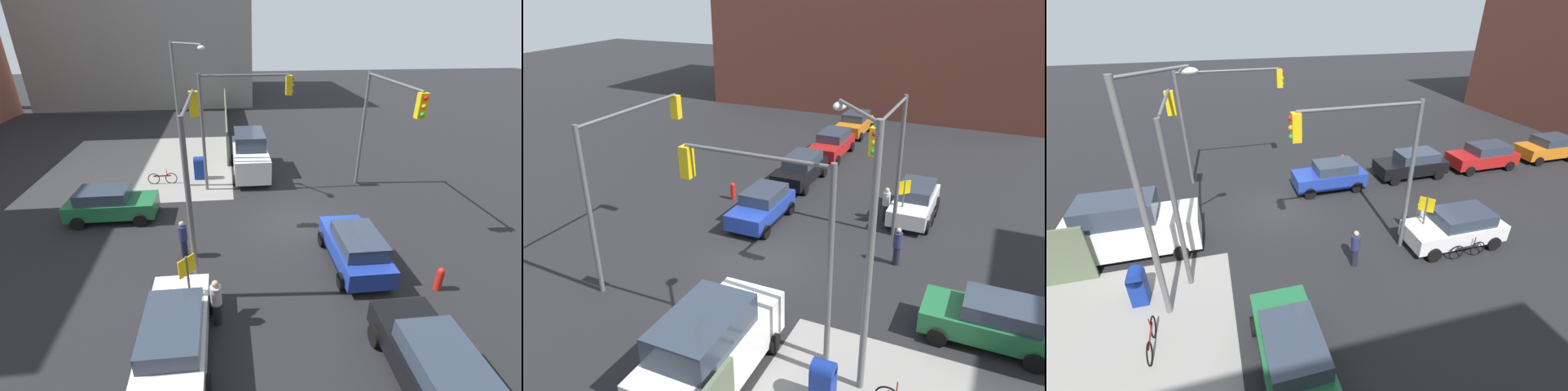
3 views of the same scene
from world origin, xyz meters
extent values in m
plane|color=black|center=(0.00, 0.00, 0.00)|extent=(120.00, 120.00, 0.00)
cylinder|color=#59595B|center=(-4.50, 4.50, 3.25)|extent=(0.18, 0.18, 6.50)
cylinder|color=#59595B|center=(-2.15, 4.50, 6.38)|extent=(4.71, 0.12, 0.12)
cube|color=yellow|center=(0.21, 4.50, 5.85)|extent=(0.32, 0.36, 1.00)
sphere|color=red|center=(0.39, 4.50, 6.17)|extent=(0.18, 0.18, 0.18)
sphere|color=orange|center=(0.39, 4.50, 5.85)|extent=(0.18, 0.18, 0.18)
sphere|color=green|center=(0.39, 4.50, 5.53)|extent=(0.18, 0.18, 0.18)
cylinder|color=#59595B|center=(4.50, -4.50, 3.25)|extent=(0.18, 0.18, 6.50)
cylinder|color=#59595B|center=(1.72, -4.50, 6.38)|extent=(5.56, 0.12, 0.12)
cube|color=yellow|center=(-1.06, -4.50, 5.85)|extent=(0.32, 0.36, 1.00)
sphere|color=red|center=(-1.24, -4.50, 6.17)|extent=(0.18, 0.18, 0.18)
sphere|color=orange|center=(-1.24, -4.50, 5.85)|extent=(0.18, 0.18, 0.18)
sphere|color=green|center=(-1.24, -4.50, 5.53)|extent=(0.18, 0.18, 0.18)
cylinder|color=#59595B|center=(4.50, 4.50, 3.25)|extent=(0.18, 0.18, 6.50)
cylinder|color=#59595B|center=(4.50, 2.17, 6.38)|extent=(0.12, 4.66, 0.12)
cube|color=yellow|center=(4.50, -0.16, 5.85)|extent=(0.36, 0.32, 1.00)
sphere|color=red|center=(4.50, -0.34, 6.17)|extent=(0.18, 0.18, 0.18)
sphere|color=orange|center=(4.50, -0.34, 5.85)|extent=(0.18, 0.18, 0.18)
sphere|color=green|center=(4.50, -0.34, 5.53)|extent=(0.18, 0.18, 0.18)
cylinder|color=slate|center=(5.20, 5.80, 4.00)|extent=(0.20, 0.20, 8.00)
cylinder|color=slate|center=(4.29, 5.01, 7.90)|extent=(1.88, 1.65, 0.10)
ellipsoid|color=silver|center=(3.39, 4.23, 7.75)|extent=(0.56, 0.36, 0.24)
cylinder|color=#4C4C4C|center=(-5.40, 4.65, 1.20)|extent=(0.08, 0.08, 2.40)
cube|color=yellow|center=(-5.40, 4.65, 2.05)|extent=(0.48, 0.48, 0.64)
cube|color=navy|center=(6.20, 5.00, 0.57)|extent=(0.56, 0.64, 1.15)
cylinder|color=navy|center=(6.20, 5.00, 1.15)|extent=(0.56, 0.64, 0.56)
cylinder|color=red|center=(-5.00, -4.20, 0.40)|extent=(0.26, 0.26, 0.80)
sphere|color=red|center=(-5.00, -4.20, 0.82)|extent=(0.24, 0.24, 0.24)
cube|color=#B21919|center=(-13.79, -1.75, 0.70)|extent=(4.40, 1.80, 0.75)
cube|color=#2D3847|center=(-14.14, -1.75, 1.35)|extent=(2.46, 1.58, 0.55)
cylinder|color=black|center=(-12.29, -0.85, 0.32)|extent=(0.64, 0.22, 0.64)
cylinder|color=black|center=(-12.29, -2.65, 0.32)|extent=(0.64, 0.22, 0.64)
cylinder|color=black|center=(-15.29, -0.85, 0.32)|extent=(0.64, 0.22, 0.64)
cylinder|color=black|center=(-15.29, -2.65, 0.32)|extent=(0.64, 0.22, 0.64)
cube|color=#1E6638|center=(1.55, 8.97, 0.70)|extent=(1.80, 4.21, 0.75)
cube|color=#2D3847|center=(1.55, 9.31, 1.35)|extent=(1.58, 2.36, 0.55)
cylinder|color=black|center=(2.45, 7.54, 0.32)|extent=(0.22, 0.64, 0.64)
cylinder|color=black|center=(0.65, 7.54, 0.32)|extent=(0.22, 0.64, 0.64)
cube|color=black|center=(-8.60, -1.84, 0.70)|extent=(4.35, 1.80, 0.75)
cube|color=#2D3847|center=(-8.95, -1.84, 1.35)|extent=(2.43, 1.58, 0.55)
cylinder|color=black|center=(-7.12, -0.94, 0.32)|extent=(0.64, 0.22, 0.64)
cylinder|color=black|center=(-7.12, -2.74, 0.32)|extent=(0.64, 0.22, 0.64)
cylinder|color=black|center=(-10.08, -0.94, 0.32)|extent=(0.64, 0.22, 0.64)
cylinder|color=black|center=(-10.08, -2.74, 0.32)|extent=(0.64, 0.22, 0.64)
cube|color=#1E389E|center=(-3.20, -1.61, 0.70)|extent=(4.11, 1.80, 0.75)
cube|color=#2D3847|center=(-3.53, -1.61, 1.35)|extent=(2.30, 1.58, 0.55)
cylinder|color=black|center=(-1.80, -0.71, 0.32)|extent=(0.64, 0.22, 0.64)
cylinder|color=black|center=(-1.80, -2.51, 0.32)|extent=(0.64, 0.22, 0.64)
cylinder|color=black|center=(-4.60, -0.71, 0.32)|extent=(0.64, 0.22, 0.64)
cylinder|color=black|center=(-4.60, -2.51, 0.32)|extent=(0.64, 0.22, 0.64)
cube|color=white|center=(-6.78, 4.96, 0.70)|extent=(4.36, 1.80, 0.75)
cube|color=#2D3847|center=(-7.12, 4.96, 1.35)|extent=(2.44, 1.58, 0.55)
cylinder|color=black|center=(-5.29, 5.86, 0.32)|extent=(0.64, 0.22, 0.64)
cylinder|color=black|center=(-5.29, 4.06, 0.32)|extent=(0.64, 0.22, 0.64)
cylinder|color=black|center=(-8.26, 5.86, 0.32)|extent=(0.64, 0.22, 0.64)
cylinder|color=black|center=(-8.26, 4.06, 0.32)|extent=(0.64, 0.22, 0.64)
cube|color=orange|center=(-19.12, -1.85, 0.70)|extent=(4.05, 1.80, 0.75)
cube|color=#2D3847|center=(-19.44, -1.85, 1.35)|extent=(2.27, 1.58, 0.55)
cylinder|color=black|center=(-17.74, -0.95, 0.32)|extent=(0.64, 0.22, 0.64)
cylinder|color=black|center=(-17.74, -2.75, 0.32)|extent=(0.64, 0.22, 0.64)
cylinder|color=black|center=(-20.49, -2.75, 0.32)|extent=(0.64, 0.22, 0.64)
cube|color=white|center=(6.70, 1.80, 1.02)|extent=(5.40, 2.10, 1.40)
cube|color=#2D3847|center=(7.14, 1.80, 2.17)|extent=(3.02, 1.85, 0.90)
cylinder|color=black|center=(4.87, 0.75, 0.32)|extent=(0.64, 0.22, 0.64)
cylinder|color=black|center=(4.87, 2.85, 0.32)|extent=(0.64, 0.22, 0.64)
cylinder|color=black|center=(8.54, 0.75, 0.32)|extent=(0.64, 0.22, 0.64)
cylinder|color=black|center=(8.54, 2.85, 0.32)|extent=(0.64, 0.22, 0.64)
cylinder|color=navy|center=(-2.00, 5.20, 1.14)|extent=(0.36, 0.36, 0.64)
sphere|color=tan|center=(-2.00, 5.20, 1.57)|extent=(0.22, 0.22, 0.22)
cylinder|color=#1E1E2D|center=(-2.00, 5.20, 0.41)|extent=(0.28, 0.28, 0.81)
cylinder|color=#B2B2B7|center=(-5.80, 3.80, 1.17)|extent=(0.36, 0.36, 0.66)
sphere|color=tan|center=(-5.80, 3.80, 1.62)|extent=(0.23, 0.23, 0.23)
cylinder|color=#1E1E2D|center=(-5.80, 3.80, 0.42)|extent=(0.28, 0.28, 0.84)
torus|color=black|center=(5.60, 7.72, 0.33)|extent=(0.05, 0.71, 0.71)
torus|color=black|center=(5.60, 6.68, 0.33)|extent=(0.05, 0.71, 0.71)
cube|color=maroon|center=(5.60, 7.20, 0.51)|extent=(0.04, 1.04, 0.08)
cylinder|color=maroon|center=(5.60, 6.92, 0.75)|extent=(0.04, 0.04, 0.40)
torus|color=black|center=(-6.28, 6.00, 0.33)|extent=(0.71, 0.05, 0.71)
torus|color=black|center=(-7.32, 6.00, 0.33)|extent=(0.71, 0.05, 0.71)
cube|color=black|center=(-6.80, 6.00, 0.51)|extent=(1.04, 0.04, 0.08)
cylinder|color=black|center=(-7.08, 6.00, 0.75)|extent=(0.04, 0.04, 0.40)
camera|label=1|loc=(-14.24, 3.26, 8.79)|focal=24.00mm
camera|label=2|loc=(16.45, 8.45, 11.06)|focal=35.00mm
camera|label=3|loc=(2.91, 15.57, 9.46)|focal=24.00mm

